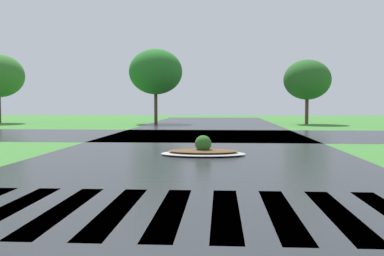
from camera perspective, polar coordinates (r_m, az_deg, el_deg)
The scene contains 5 objects.
asphalt_roadway at distance 13.81m, azimuth 0.26°, elevation -4.14°, with size 10.55×80.00×0.01m, color #232628.
asphalt_cross_road at distance 24.54m, azimuth 1.76°, elevation -0.92°, with size 90.00×9.49×0.01m, color #232628.
crosswalk_stripes at distance 7.50m, azimuth -2.72°, elevation -10.44°, with size 7.65×3.54×0.01m.
median_island at distance 15.17m, azimuth 1.42°, elevation -2.95°, with size 2.85×1.64×0.68m.
background_treeline at distance 37.85m, azimuth 4.70°, elevation 6.68°, with size 44.85×5.35×6.32m.
Camera 1 is at (0.82, -3.67, 1.77)m, focal length 42.10 mm.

